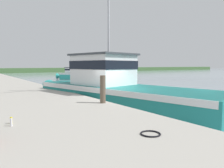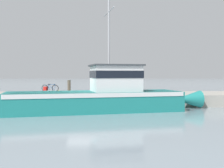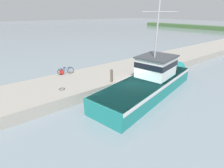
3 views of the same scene
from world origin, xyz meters
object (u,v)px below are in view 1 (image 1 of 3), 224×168
boat_red_outer (74,75)px  water_bottle_by_bike (11,120)px  fishing_boat_main (113,89)px  mooring_post (103,89)px  water_bottle_on_curb (11,122)px

boat_red_outer → water_bottle_by_bike: 35.71m
fishing_boat_main → mooring_post: fishing_boat_main is taller
fishing_boat_main → water_bottle_by_bike: size_ratio=76.51×
mooring_post → water_bottle_by_bike: 4.43m
fishing_boat_main → water_bottle_on_curb: size_ratio=69.39×
fishing_boat_main → boat_red_outer: 29.07m
fishing_boat_main → water_bottle_by_bike: bearing=-158.2°
fishing_boat_main → mooring_post: bearing=-143.0°
fishing_boat_main → mooring_post: 3.82m
boat_red_outer → water_bottle_by_bike: boat_red_outer is taller
water_bottle_on_curb → mooring_post: bearing=23.8°
fishing_boat_main → water_bottle_on_curb: 8.15m
fishing_boat_main → mooring_post: (-2.50, -2.86, 0.41)m
boat_red_outer → water_bottle_by_bike: (-15.98, -31.93, 0.17)m
fishing_boat_main → boat_red_outer: bearing=59.3°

